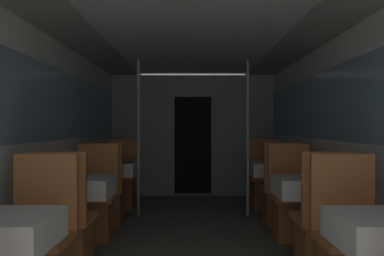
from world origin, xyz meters
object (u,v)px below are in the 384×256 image
(dining_table_left_1, at_px, (82,190))
(chair_right_far_2, at_px, (266,188))
(support_pole_right_2, at_px, (249,138))
(dining_table_left_2, at_px, (115,171))
(chair_left_far_2, at_px, (122,188))
(chair_right_far_1, at_px, (293,211))
(support_pole_left_2, at_px, (139,138))
(chair_right_near_1, at_px, (324,237))
(chair_right_near_2, at_px, (281,201))
(chair_left_near_2, at_px, (107,200))
(dining_table_right_1, at_px, (307,190))
(dining_table_left_0, at_px, (1,237))
(dining_table_right_2, at_px, (273,171))
(chair_left_near_1, at_px, (65,237))
(chair_left_far_1, at_px, (95,211))

(dining_table_left_1, relative_size, chair_right_far_2, 0.72)
(chair_right_far_2, bearing_deg, dining_table_left_1, 46.62)
(dining_table_left_1, xyz_separation_m, support_pole_right_2, (1.80, 1.71, 0.44))
(dining_table_left_2, height_order, chair_left_far_2, chair_left_far_2)
(dining_table_left_2, relative_size, chair_right_far_1, 0.72)
(support_pole_left_2, xyz_separation_m, chair_right_far_1, (1.80, -1.16, -0.75))
(chair_right_near_1, relative_size, support_pole_right_2, 0.48)
(chair_right_near_2, bearing_deg, chair_left_near_2, 180.00)
(dining_table_right_1, distance_m, support_pole_right_2, 1.80)
(chair_left_near_2, distance_m, support_pole_left_2, 0.98)
(dining_table_left_0, height_order, dining_table_right_1, same)
(chair_right_far_1, bearing_deg, dining_table_right_1, 90.00)
(dining_table_right_2, distance_m, support_pole_right_2, 0.55)
(chair_right_near_2, distance_m, chair_right_far_2, 1.09)
(chair_right_far_1, xyz_separation_m, dining_table_right_2, (0.00, 1.16, 0.30))
(chair_left_far_2, relative_size, support_pole_right_2, 0.48)
(support_pole_left_2, relative_size, chair_right_far_1, 2.07)
(dining_table_right_1, xyz_separation_m, support_pole_right_2, (-0.33, 1.71, 0.44))
(chair_right_far_1, bearing_deg, chair_left_near_1, 27.13)
(chair_right_near_1, distance_m, chair_right_far_2, 2.80)
(dining_table_right_1, bearing_deg, dining_table_left_2, 141.27)
(chair_left_far_2, distance_m, support_pole_right_2, 2.03)
(chair_left_near_2, relative_size, dining_table_right_1, 1.39)
(dining_table_left_2, height_order, dining_table_right_2, same)
(chair_left_far_2, bearing_deg, dining_table_left_2, 90.00)
(dining_table_left_0, xyz_separation_m, chair_left_near_2, (0.00, 2.87, -0.30))
(chair_left_far_1, distance_m, chair_left_near_2, 0.62)
(dining_table_left_2, distance_m, dining_table_right_2, 2.13)
(chair_right_far_1, height_order, dining_table_right_2, chair_right_far_1)
(chair_left_far_1, bearing_deg, dining_table_left_2, -90.00)
(chair_right_far_1, bearing_deg, chair_left_near_2, -16.15)
(chair_right_near_2, bearing_deg, chair_right_far_2, 90.00)
(chair_right_far_1, distance_m, chair_right_near_2, 0.62)
(dining_table_left_2, height_order, chair_right_near_2, chair_right_near_2)
(dining_table_right_2, height_order, chair_right_far_2, chair_right_far_2)
(chair_right_near_2, bearing_deg, chair_right_near_1, -90.00)
(dining_table_right_1, height_order, support_pole_right_2, support_pole_right_2)
(chair_left_far_1, relative_size, support_pole_right_2, 0.48)
(chair_left_near_2, relative_size, chair_right_near_1, 1.00)
(dining_table_right_1, distance_m, chair_right_far_2, 2.28)
(chair_left_near_1, bearing_deg, chair_left_far_2, 90.00)
(chair_left_near_1, relative_size, chair_right_near_2, 1.00)
(support_pole_left_2, height_order, support_pole_right_2, same)
(chair_left_near_1, distance_m, support_pole_right_2, 2.98)
(dining_table_left_0, height_order, chair_right_near_1, chair_right_near_1)
(chair_left_near_2, xyz_separation_m, chair_right_near_2, (2.13, 0.00, 0.00))
(dining_table_right_2, relative_size, chair_right_far_2, 0.72)
(dining_table_left_2, bearing_deg, chair_right_near_2, -14.37)
(dining_table_left_0, relative_size, chair_right_near_1, 0.72)
(chair_left_far_2, bearing_deg, chair_left_near_2, 90.00)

